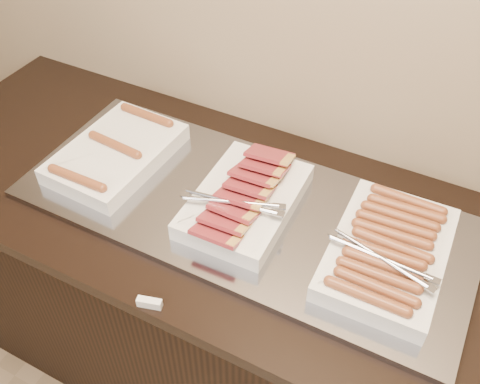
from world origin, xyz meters
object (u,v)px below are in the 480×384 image
object	(u,v)px
warming_tray	(242,209)
dish_right	(388,252)
dish_center	(244,199)
counter	(237,304)
dish_left	(117,153)

from	to	relation	value
warming_tray	dish_right	world-z (taller)	dish_right
warming_tray	dish_center	xyz separation A→B (m)	(0.01, -0.00, 0.04)
dish_center	dish_right	distance (m)	0.38
counter	dish_center	bearing A→B (deg)	-8.49
counter	warming_tray	xyz separation A→B (m)	(0.02, 0.00, 0.46)
warming_tray	counter	bearing A→B (deg)	180.00
counter	dish_right	distance (m)	0.64
dish_left	dish_right	distance (m)	0.79
dish_left	dish_right	size ratio (longest dim) A/B	0.98
warming_tray	dish_left	xyz separation A→B (m)	(-0.41, -0.00, 0.04)
counter	warming_tray	distance (m)	0.46
warming_tray	dish_left	distance (m)	0.41
dish_left	warming_tray	bearing A→B (deg)	2.11
counter	dish_center	distance (m)	0.50
dish_center	dish_right	size ratio (longest dim) A/B	0.99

